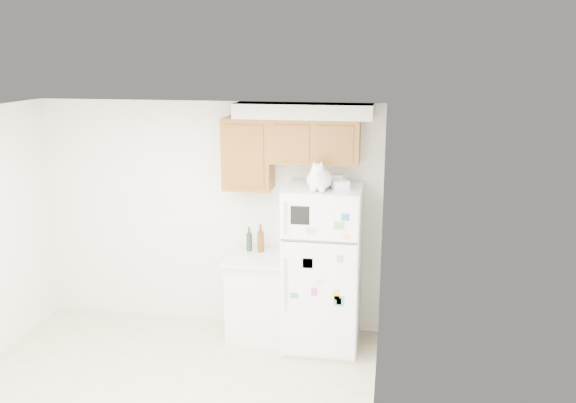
% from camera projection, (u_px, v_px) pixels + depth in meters
% --- Properties ---
extents(room_shell, '(3.84, 4.04, 2.52)m').
position_uv_depth(room_shell, '(158.00, 220.00, 4.94)').
color(room_shell, silver).
rests_on(room_shell, ground_plane).
extents(refrigerator, '(0.76, 0.78, 1.70)m').
position_uv_depth(refrigerator, '(323.00, 268.00, 6.24)').
color(refrigerator, white).
rests_on(refrigerator, ground_plane).
extents(base_counter, '(0.64, 0.64, 0.92)m').
position_uv_depth(base_counter, '(259.00, 296.00, 6.52)').
color(base_counter, white).
rests_on(base_counter, ground_plane).
extents(cat, '(0.30, 0.44, 0.31)m').
position_uv_depth(cat, '(319.00, 178.00, 5.87)').
color(cat, white).
rests_on(cat, refrigerator).
extents(storage_box_back, '(0.20, 0.15, 0.10)m').
position_uv_depth(storage_box_back, '(335.00, 179.00, 6.15)').
color(storage_box_back, white).
rests_on(storage_box_back, refrigerator).
extents(storage_box_front, '(0.18, 0.16, 0.09)m').
position_uv_depth(storage_box_front, '(341.00, 185.00, 5.90)').
color(storage_box_front, white).
rests_on(storage_box_front, refrigerator).
extents(bottle_green, '(0.06, 0.06, 0.27)m').
position_uv_depth(bottle_green, '(249.00, 239.00, 6.53)').
color(bottle_green, '#19381E').
rests_on(bottle_green, base_counter).
extents(bottle_amber, '(0.07, 0.07, 0.31)m').
position_uv_depth(bottle_amber, '(261.00, 238.00, 6.49)').
color(bottle_amber, '#593814').
rests_on(bottle_amber, base_counter).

